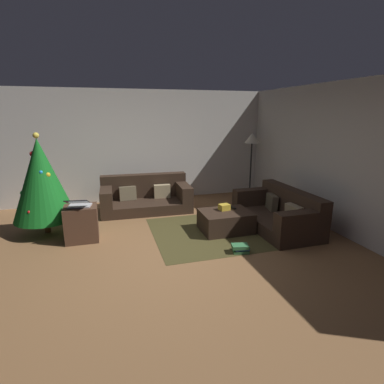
# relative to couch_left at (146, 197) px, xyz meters

# --- Properties ---
(ground_plane) EXTENTS (6.40, 6.40, 0.00)m
(ground_plane) POSITION_rel_couch_left_xyz_m (-0.01, -2.26, -0.28)
(ground_plane) COLOR brown
(rear_partition) EXTENTS (6.40, 0.12, 2.60)m
(rear_partition) POSITION_rel_couch_left_xyz_m (-0.01, 0.88, 1.02)
(rear_partition) COLOR beige
(rear_partition) RESTS_ON ground_plane
(corner_partition) EXTENTS (0.12, 6.40, 2.60)m
(corner_partition) POSITION_rel_couch_left_xyz_m (3.13, -2.26, 1.02)
(corner_partition) COLOR beige
(corner_partition) RESTS_ON ground_plane
(couch_left) EXTENTS (1.92, 1.03, 0.74)m
(couch_left) POSITION_rel_couch_left_xyz_m (0.00, 0.00, 0.00)
(couch_left) COLOR #332319
(couch_left) RESTS_ON ground_plane
(couch_right) EXTENTS (0.93, 1.82, 0.71)m
(couch_right) POSITION_rel_couch_left_xyz_m (2.23, -1.81, -0.00)
(couch_right) COLOR #332319
(couch_right) RESTS_ON ground_plane
(ottoman) EXTENTS (0.88, 0.68, 0.36)m
(ottoman) POSITION_rel_couch_left_xyz_m (1.20, -1.70, -0.09)
(ottoman) COLOR #332319
(ottoman) RESTS_ON ground_plane
(gift_box) EXTENTS (0.20, 0.18, 0.11)m
(gift_box) POSITION_rel_couch_left_xyz_m (1.21, -1.60, 0.14)
(gift_box) COLOR gold
(gift_box) RESTS_ON ottoman
(tv_remote) EXTENTS (0.09, 0.17, 0.02)m
(tv_remote) POSITION_rel_couch_left_xyz_m (1.40, -1.55, 0.10)
(tv_remote) COLOR black
(tv_remote) RESTS_ON ottoman
(christmas_tree) EXTENTS (1.04, 1.04, 1.76)m
(christmas_tree) POSITION_rel_couch_left_xyz_m (-1.88, -0.87, 0.69)
(christmas_tree) COLOR brown
(christmas_tree) RESTS_ON ground_plane
(side_table) EXTENTS (0.52, 0.44, 0.59)m
(side_table) POSITION_rel_couch_left_xyz_m (-1.25, -1.42, 0.02)
(side_table) COLOR #4C3323
(side_table) RESTS_ON ground_plane
(laptop) EXTENTS (0.41, 0.44, 0.18)m
(laptop) POSITION_rel_couch_left_xyz_m (-1.26, -1.48, 0.37)
(laptop) COLOR silver
(laptop) RESTS_ON side_table
(book_stack) EXTENTS (0.30, 0.27, 0.13)m
(book_stack) POSITION_rel_couch_left_xyz_m (1.09, -2.58, -0.21)
(book_stack) COLOR #387A47
(book_stack) RESTS_ON ground_plane
(corner_lamp) EXTENTS (0.36, 0.36, 1.60)m
(corner_lamp) POSITION_rel_couch_left_xyz_m (2.68, 0.29, 1.08)
(corner_lamp) COLOR black
(corner_lamp) RESTS_ON ground_plane
(area_rug) EXTENTS (2.60, 2.00, 0.01)m
(area_rug) POSITION_rel_couch_left_xyz_m (1.20, -1.70, -0.27)
(area_rug) COLOR #453E1F
(area_rug) RESTS_ON ground_plane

